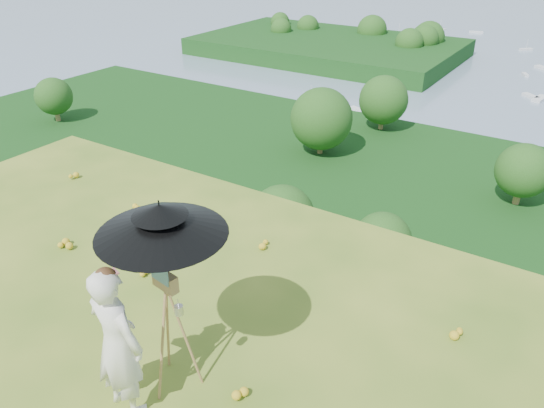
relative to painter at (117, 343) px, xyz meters
The scene contains 10 objects.
forest_slope 44.78m from the painter, 90.96° to the left, with size 140.00×56.00×22.00m, color #0F3910.
shoreline_tier 82.07m from the painter, 90.44° to the left, with size 170.00×28.00×8.00m, color #686053.
peninsula 173.50m from the painter, 116.24° to the left, with size 90.00×60.00×12.00m, color #0F3910, non-canonical shape.
slope_trees 36.91m from the painter, 90.96° to the left, with size 110.00×50.00×6.00m, color #234A16, non-canonical shape.
harbor_town 79.36m from the painter, 90.44° to the left, with size 110.00×22.00×5.00m, color silver, non-canonical shape.
moored_boats 163.52m from the painter, 94.69° to the left, with size 140.00×140.00×0.70m, color silver, non-canonical shape.
painter is the anchor object (origin of this frame).
field_easel 0.62m from the painter, 68.02° to the left, with size 0.66×0.66×1.73m, color #9D7641, non-canonical shape.
sun_umbrella 1.18m from the painter, 68.55° to the left, with size 1.37×1.37×1.03m, color black, non-canonical shape.
painter_cap 0.89m from the painter, ahead, with size 0.22×0.26×0.10m, color #D37477, non-canonical shape.
Camera 1 is at (4.24, -0.95, 4.91)m, focal length 35.00 mm.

